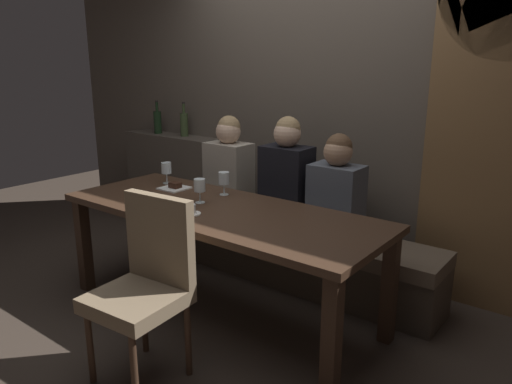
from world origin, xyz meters
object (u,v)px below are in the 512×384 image
Objects in this scene: diner_redhead at (229,167)px; diner_far_end at (336,188)px; banquette_bench at (281,250)px; wine_glass_center_back at (166,169)px; espresso_cup at (191,210)px; wine_glass_near_right at (224,179)px; wine_glass_end_left at (200,186)px; wine_bottle_dark_red at (158,121)px; wine_bottle_pale_label at (184,124)px; chair_near_side at (147,277)px; dining_table at (220,221)px; diner_bearded at (287,175)px; dessert_plate at (175,187)px.

diner_redhead is 0.98m from diner_far_end.
diner_redhead is (-0.52, -0.00, 0.59)m from banquette_bench.
espresso_cup is (0.71, -0.45, -0.09)m from wine_glass_center_back.
wine_glass_end_left is (0.01, -0.25, -0.00)m from wine_glass_near_right.
wine_bottle_pale_label is at bearing 5.57° from wine_bottle_dark_red.
wine_glass_near_right is at bearing 107.88° from chair_near_side.
wine_glass_end_left is at bearing -63.80° from diner_redhead.
dining_table is 0.82m from wine_glass_center_back.
diner_bearded is 0.91m from espresso_cup.
espresso_cup is (0.47, -0.91, -0.06)m from diner_redhead.
banquette_bench is 0.79m from wine_glass_near_right.
wine_bottle_dark_red is 1.73m from wine_glass_near_right.
espresso_cup is at bearing -62.51° from diner_redhead.
wine_bottle_dark_red is at bearing 172.02° from diner_far_end.
diner_redhead is at bearing 83.38° from dessert_plate.
espresso_cup reaches higher than banquette_bench.
wine_glass_near_right is 1.37× the size of espresso_cup.
diner_bearded reaches higher than diner_far_end.
diner_redhead is at bearing -15.00° from wine_bottle_dark_red.
diner_far_end reaches higher than wine_glass_near_right.
dining_table is 0.38m from wine_glass_near_right.
diner_far_end is 4.45× the size of wine_glass_end_left.
wine_bottle_dark_red is 1.99× the size of wine_glass_end_left.
wine_glass_center_back is at bearing -117.04° from diner_redhead.
diner_far_end is 0.79m from wine_glass_near_right.
diner_redhead reaches higher than wine_glass_center_back.
diner_redhead is 4.80× the size of wine_glass_center_back.
wine_bottle_pale_label reaches higher than banquette_bench.
wine_glass_near_right is at bearing -33.54° from wine_bottle_pale_label.
wine_bottle_dark_red reaches higher than dessert_plate.
wine_glass_center_back is 1.37× the size of espresso_cup.
dining_table is 3.02× the size of diner_far_end.
dining_table is 13.41× the size of wine_glass_center_back.
wine_bottle_dark_red is 0.34m from wine_bottle_pale_label.
diner_redhead is 0.97m from wine_bottle_pale_label.
espresso_cup is (-0.18, 0.51, 0.21)m from chair_near_side.
diner_redhead is (-0.52, 0.70, 0.17)m from dining_table.
banquette_bench is 3.18× the size of diner_redhead.
banquette_bench is 2.55× the size of chair_near_side.
dessert_plate reaches higher than banquette_bench.
dining_table is 0.88× the size of banquette_bench.
diner_redhead is at bearing 127.15° from wine_glass_near_right.
wine_bottle_dark_red is at bearing 143.81° from espresso_cup.
chair_near_side is at bearing -65.43° from diner_redhead.
wine_bottle_pale_label is (-1.84, 0.34, 0.28)m from diner_far_end.
diner_far_end is 2.22m from wine_bottle_dark_red.
wine_glass_end_left and wine_glass_center_back have the same top height.
banquette_bench is 0.95m from dessert_plate.
espresso_cup is at bearing -36.19° from wine_bottle_dark_red.
chair_near_side is 1.49m from diner_far_end.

